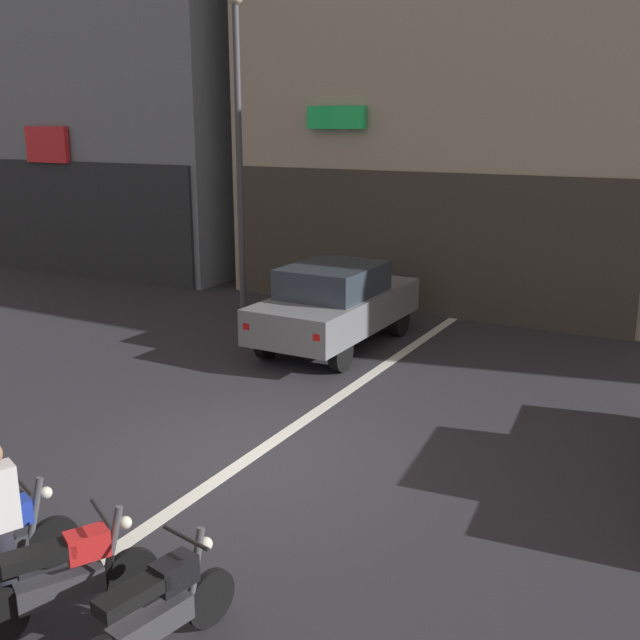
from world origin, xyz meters
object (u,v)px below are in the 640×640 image
car_grey_crossing_near (336,303)px  street_lamp (238,125)px  motorcycle_black_row_right_mid (157,610)px  car_black_down_street (565,263)px  motorcycle_red_row_centre (67,575)px

car_grey_crossing_near → street_lamp: size_ratio=0.59×
car_grey_crossing_near → motorcycle_black_row_right_mid: bearing=-71.7°
car_grey_crossing_near → car_black_down_street: same height
car_grey_crossing_near → motorcycle_red_row_centre: 8.63m
car_black_down_street → motorcycle_red_row_centre: (-1.24, -14.84, -0.43)m
car_grey_crossing_near → car_black_down_street: bearing=64.7°
street_lamp → motorcycle_red_row_centre: bearing=-63.7°
car_grey_crossing_near → street_lamp: street_lamp is taller
car_black_down_street → motorcycle_red_row_centre: bearing=-94.8°
car_grey_crossing_near → motorcycle_black_row_right_mid: car_grey_crossing_near is taller
car_black_down_street → motorcycle_red_row_centre: size_ratio=2.82×
motorcycle_red_row_centre → car_grey_crossing_near: bearing=102.0°
street_lamp → car_black_down_street: bearing=41.5°
street_lamp → motorcycle_red_row_centre: size_ratio=4.64×
car_grey_crossing_near → motorcycle_black_row_right_mid: (2.78, -8.43, -0.43)m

